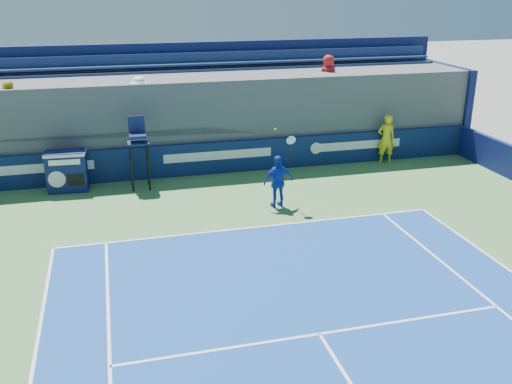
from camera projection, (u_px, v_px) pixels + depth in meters
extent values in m
imported|color=yellow|center=(386.00, 139.00, 22.12)|extent=(0.75, 0.54, 1.91)
cube|color=white|center=(253.00, 227.00, 16.46)|extent=(10.97, 0.07, 0.00)
cube|color=white|center=(320.00, 334.00, 11.48)|extent=(8.23, 0.07, 0.00)
cube|color=#0C1A47|center=(218.00, 158.00, 20.99)|extent=(20.40, 0.20, 1.20)
cube|color=white|center=(46.00, 168.00, 19.44)|extent=(3.20, 0.01, 0.32)
cube|color=white|center=(218.00, 155.00, 20.86)|extent=(4.00, 0.01, 0.32)
cube|color=white|center=(357.00, 145.00, 22.15)|extent=(3.60, 0.01, 0.32)
cylinder|color=white|center=(316.00, 148.00, 21.75)|extent=(0.44, 0.01, 0.44)
cube|color=#0E1647|center=(67.00, 171.00, 19.17)|extent=(1.34, 0.77, 1.40)
cube|color=white|center=(65.00, 153.00, 18.95)|extent=(1.36, 0.79, 0.10)
cylinder|color=silver|center=(57.00, 179.00, 18.83)|extent=(0.56, 0.05, 0.56)
cube|color=black|center=(76.00, 180.00, 18.96)|extent=(0.55, 0.05, 0.40)
cube|color=white|center=(64.00, 162.00, 18.69)|extent=(1.00, 0.07, 0.18)
cylinder|color=black|center=(132.00, 169.00, 19.06)|extent=(0.07, 0.07, 1.60)
cylinder|color=black|center=(149.00, 168.00, 19.19)|extent=(0.07, 0.07, 1.60)
cylinder|color=black|center=(131.00, 164.00, 19.57)|extent=(0.07, 0.07, 1.60)
cylinder|color=black|center=(148.00, 163.00, 19.70)|extent=(0.07, 0.07, 1.60)
cube|color=#0E1B48|center=(138.00, 142.00, 19.09)|extent=(0.70, 0.70, 0.06)
cube|color=#131B4A|center=(138.00, 136.00, 18.91)|extent=(0.55, 0.45, 0.08)
cube|color=#121844|center=(136.00, 125.00, 19.14)|extent=(0.55, 0.06, 0.60)
imported|color=#1532AB|center=(278.00, 181.00, 17.74)|extent=(1.02, 0.53, 1.67)
cylinder|color=black|center=(290.00, 155.00, 17.49)|extent=(0.04, 0.16, 0.39)
torus|color=silver|center=(291.00, 140.00, 17.26)|extent=(0.30, 0.13, 0.29)
cylinder|color=white|center=(291.00, 140.00, 17.26)|extent=(0.25, 0.09, 0.24)
sphere|color=yellow|center=(275.00, 129.00, 17.02)|extent=(0.07, 0.07, 0.07)
cube|color=#4E4E53|center=(208.00, 118.00, 22.34)|extent=(20.40, 3.60, 3.38)
cube|color=#4E4E53|center=(215.00, 131.00, 21.19)|extent=(20.40, 0.90, 0.55)
cube|color=navy|center=(215.00, 119.00, 20.94)|extent=(20.00, 0.45, 0.08)
cube|color=navy|center=(213.00, 112.00, 21.09)|extent=(20.00, 0.06, 0.45)
cube|color=#4E4E53|center=(210.00, 111.00, 21.82)|extent=(20.40, 0.90, 0.55)
cube|color=navy|center=(210.00, 100.00, 21.56)|extent=(20.00, 0.45, 0.08)
cube|color=navy|center=(209.00, 93.00, 21.72)|extent=(20.00, 0.06, 0.45)
cube|color=#4E4E53|center=(205.00, 93.00, 22.44)|extent=(20.40, 0.90, 0.55)
cube|color=navy|center=(205.00, 81.00, 22.19)|extent=(20.00, 0.45, 0.08)
cube|color=navy|center=(204.00, 75.00, 22.35)|extent=(20.00, 0.06, 0.45)
cube|color=#4E4E53|center=(201.00, 76.00, 23.07)|extent=(20.40, 0.90, 0.55)
cube|color=navy|center=(201.00, 64.00, 22.82)|extent=(20.00, 0.45, 0.08)
cube|color=navy|center=(200.00, 58.00, 22.97)|extent=(20.00, 0.06, 0.45)
cube|color=#0C1647|center=(200.00, 96.00, 23.94)|extent=(20.80, 0.30, 4.40)
cube|color=#0C1647|center=(443.00, 104.00, 24.78)|extent=(0.30, 3.90, 3.40)
imported|color=gold|center=(10.00, 109.00, 19.09)|extent=(1.03, 0.88, 1.85)
imported|color=silver|center=(141.00, 102.00, 20.11)|extent=(1.20, 0.70, 1.84)
imported|color=#177A7E|center=(272.00, 99.00, 21.29)|extent=(0.99, 0.58, 1.58)
imported|color=#AD1A18|center=(328.00, 77.00, 22.50)|extent=(0.89, 0.63, 1.70)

